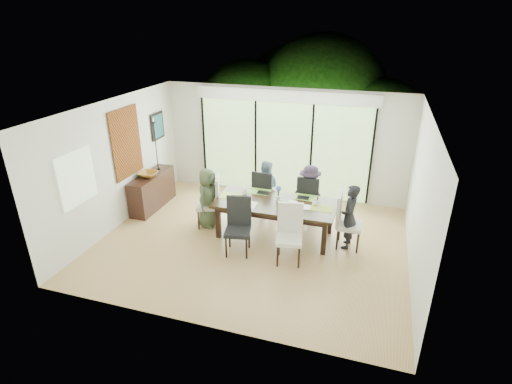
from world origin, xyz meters
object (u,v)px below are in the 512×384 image
(chair_near_right, at_px, (289,235))
(cup_c, at_px, (316,203))
(laptop, at_px, (234,198))
(person_far_right, at_px, (309,194))
(vase, at_px, (278,199))
(cup_a, at_px, (245,193))
(cup_b, at_px, (281,203))
(sideboard, at_px, (152,191))
(chair_left_end, at_px, (207,202))
(chair_right_end, at_px, (350,221))
(chair_near_left, at_px, (238,227))
(chair_far_left, at_px, (265,192))
(bowl, at_px, (148,174))
(person_left_end, at_px, (208,198))
(person_right_end, at_px, (349,217))
(chair_far_right, at_px, (309,198))
(table_top, at_px, (275,203))
(person_far_left, at_px, (265,189))

(chair_near_right, height_order, cup_c, chair_near_right)
(laptop, bearing_deg, person_far_right, 33.22)
(vase, relative_size, cup_a, 0.97)
(cup_b, bearing_deg, cup_c, 17.10)
(sideboard, bearing_deg, chair_left_end, -15.55)
(cup_c, bearing_deg, cup_a, 178.09)
(cup_c, xyz_separation_m, sideboard, (-3.92, 0.35, -0.40))
(person_far_right, relative_size, laptop, 3.91)
(cup_c, bearing_deg, chair_right_end, -8.13)
(chair_near_left, xyz_separation_m, cup_c, (1.30, 0.97, 0.25))
(chair_far_left, distance_m, bowl, 2.73)
(person_left_end, distance_m, person_right_end, 2.96)
(chair_far_right, relative_size, cup_c, 8.87)
(chair_left_end, height_order, cup_b, chair_left_end)
(table_top, relative_size, cup_a, 19.35)
(chair_far_left, bearing_deg, chair_right_end, 161.65)
(chair_far_right, xyz_separation_m, cup_a, (-1.25, -0.70, 0.25))
(laptop, distance_m, cup_b, 1.00)
(laptop, xyz_separation_m, cup_a, (0.15, 0.25, 0.04))
(person_right_end, relative_size, sideboard, 0.90)
(chair_far_left, xyz_separation_m, sideboard, (-2.67, -0.40, -0.15))
(chair_far_right, relative_size, chair_near_right, 1.00)
(chair_near_right, bearing_deg, chair_right_end, 30.80)
(chair_far_left, distance_m, person_far_left, 0.10)
(laptop, height_order, cup_a, cup_a)
(chair_left_end, distance_m, chair_far_left, 1.35)
(sideboard, bearing_deg, vase, -7.21)
(person_right_end, height_order, cup_c, person_right_end)
(cup_b, bearing_deg, sideboard, 170.44)
(chair_far_right, distance_m, cup_a, 1.45)
(vase, bearing_deg, chair_far_left, 122.01)
(chair_left_end, height_order, chair_far_right, same)
(cup_b, bearing_deg, chair_far_right, 67.17)
(chair_left_end, xyz_separation_m, cup_b, (1.65, -0.10, 0.25))
(chair_far_right, relative_size, person_right_end, 0.85)
(cup_a, height_order, cup_b, cup_a)
(laptop, bearing_deg, sideboard, 165.99)
(chair_far_right, relative_size, person_far_left, 0.85)
(person_far_left, distance_m, bowl, 2.72)
(chair_far_right, relative_size, person_far_right, 0.85)
(table_top, distance_m, chair_right_end, 1.51)
(chair_right_end, relative_size, chair_near_right, 1.00)
(table_top, relative_size, chair_right_end, 2.18)
(chair_right_end, bearing_deg, sideboard, 84.49)
(chair_left_end, relative_size, vase, 9.17)
(vase, height_order, sideboard, vase)
(cup_c, bearing_deg, chair_near_left, -143.27)
(person_left_end, height_order, sideboard, person_left_end)
(bowl, bearing_deg, laptop, -11.23)
(person_right_end, xyz_separation_m, vase, (-1.43, 0.05, 0.17))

